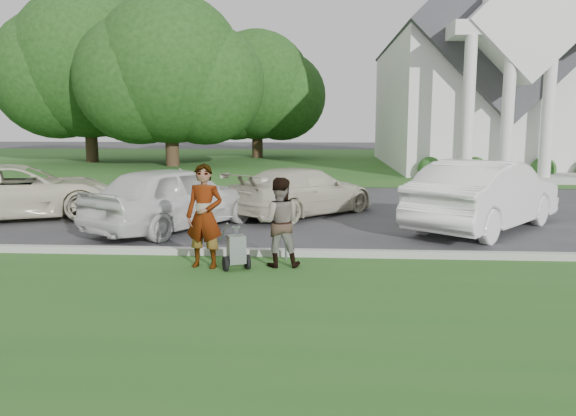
# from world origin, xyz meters

# --- Properties ---
(ground) EXTENTS (120.00, 120.00, 0.00)m
(ground) POSITION_xyz_m (0.00, 0.00, 0.00)
(ground) COLOR #333335
(ground) RESTS_ON ground
(grass_strip) EXTENTS (80.00, 7.00, 0.01)m
(grass_strip) POSITION_xyz_m (0.00, -3.00, 0.01)
(grass_strip) COLOR #26591E
(grass_strip) RESTS_ON ground
(church_lawn) EXTENTS (80.00, 30.00, 0.01)m
(church_lawn) POSITION_xyz_m (0.00, 27.00, 0.01)
(church_lawn) COLOR #26591E
(church_lawn) RESTS_ON ground
(curb) EXTENTS (80.00, 0.18, 0.15)m
(curb) POSITION_xyz_m (0.00, 0.55, 0.07)
(curb) COLOR #9E9E93
(curb) RESTS_ON ground
(church) EXTENTS (9.19, 19.00, 24.10)m
(church) POSITION_xyz_m (9.00, 23.11, 5.94)
(church) COLOR white
(church) RESTS_ON ground
(tree_left) EXTENTS (10.63, 8.40, 9.71)m
(tree_left) POSITION_xyz_m (-8.01, 21.99, 5.11)
(tree_left) COLOR #332316
(tree_left) RESTS_ON ground
(tree_far) EXTENTS (11.64, 9.20, 10.73)m
(tree_far) POSITION_xyz_m (-14.01, 24.99, 5.69)
(tree_far) COLOR #332316
(tree_far) RESTS_ON ground
(tree_back) EXTENTS (9.61, 7.60, 8.89)m
(tree_back) POSITION_xyz_m (-4.01, 29.99, 4.73)
(tree_back) COLOR #332316
(tree_back) RESTS_ON ground
(striping_cart) EXTENTS (0.70, 0.97, 0.84)m
(striping_cart) POSITION_xyz_m (-0.82, -0.49, 0.36)
(striping_cart) COLOR black
(striping_cart) RESTS_ON ground
(person_left) EXTENTS (0.73, 0.54, 1.83)m
(person_left) POSITION_xyz_m (-1.39, -0.35, 0.92)
(person_left) COLOR #999999
(person_left) RESTS_ON ground
(person_right) EXTENTS (0.82, 0.66, 1.59)m
(person_right) POSITION_xyz_m (-0.09, -0.20, 0.80)
(person_right) COLOR #999999
(person_right) RESTS_ON ground
(parking_meter_near) EXTENTS (0.11, 0.10, 1.47)m
(parking_meter_near) POSITION_xyz_m (0.00, 0.25, 0.92)
(parking_meter_near) COLOR gray
(parking_meter_near) RESTS_ON ground
(car_a) EXTENTS (5.74, 4.24, 1.45)m
(car_a) POSITION_xyz_m (-7.36, 4.44, 0.72)
(car_a) COLOR beige
(car_a) RESTS_ON ground
(car_b) EXTENTS (3.94, 4.89, 1.57)m
(car_b) POSITION_xyz_m (-2.87, 3.15, 0.78)
(car_b) COLOR silver
(car_b) RESTS_ON ground
(car_c) EXTENTS (4.41, 4.64, 1.32)m
(car_c) POSITION_xyz_m (0.13, 5.43, 0.66)
(car_c) COLOR beige
(car_c) RESTS_ON ground
(car_d) EXTENTS (4.59, 5.06, 1.68)m
(car_d) POSITION_xyz_m (4.56, 3.60, 0.84)
(car_d) COLOR white
(car_d) RESTS_ON ground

